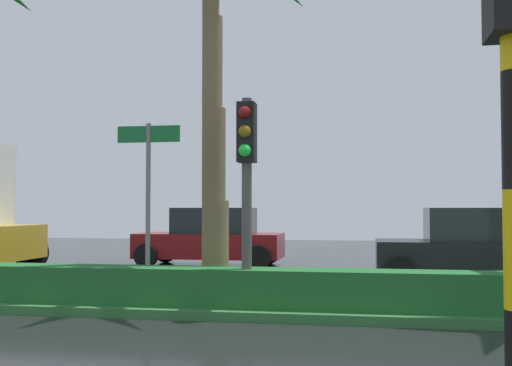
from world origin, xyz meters
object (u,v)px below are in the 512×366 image
at_px(traffic_signal_median_right, 247,163).
at_px(street_name_sign, 148,187).
at_px(car_in_traffic_second, 474,247).
at_px(car_in_traffic_leading, 211,238).

bearing_deg(traffic_signal_median_right, street_name_sign, 169.11).
bearing_deg(street_name_sign, car_in_traffic_second, 39.13).
bearing_deg(car_in_traffic_leading, street_name_sign, 96.47).
xyz_separation_m(car_in_traffic_leading, car_in_traffic_second, (6.97, -3.08, 0.00)).
distance_m(street_name_sign, car_in_traffic_leading, 8.16).
distance_m(traffic_signal_median_right, car_in_traffic_leading, 8.91).
bearing_deg(street_name_sign, car_in_traffic_leading, 96.47).
relative_size(traffic_signal_median_right, car_in_traffic_second, 0.77).
bearing_deg(traffic_signal_median_right, car_in_traffic_leading, 107.72).
distance_m(street_name_sign, car_in_traffic_second, 7.91).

